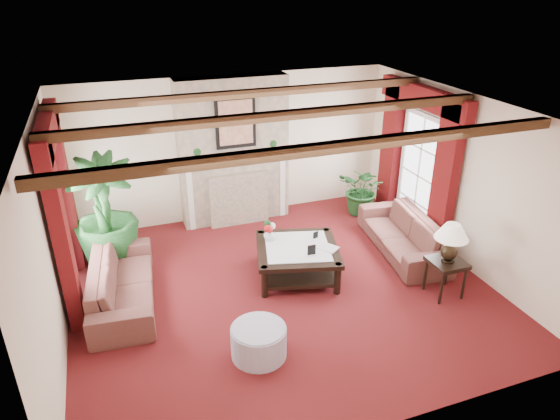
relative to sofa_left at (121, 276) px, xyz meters
name	(u,v)px	position (x,y,z in m)	size (l,w,h in m)	color
floor	(281,288)	(2.24, -0.47, -0.42)	(6.00, 6.00, 0.00)	#4C0D12
ceiling	(281,111)	(2.24, -0.47, 2.28)	(6.00, 6.00, 0.00)	white
back_wall	(231,148)	(2.24, 2.28, 0.93)	(6.00, 0.02, 2.70)	beige
left_wall	(48,243)	(-0.76, -0.47, 0.93)	(0.02, 5.50, 2.70)	beige
right_wall	(460,180)	(5.24, -0.47, 0.93)	(0.02, 5.50, 2.70)	beige
ceiling_beams	(281,116)	(2.24, -0.47, 2.22)	(6.00, 3.00, 0.12)	#371E11
fireplace	(230,76)	(2.24, 2.08, 2.28)	(2.00, 0.52, 2.70)	tan
french_door_left	(43,155)	(-0.73, 0.53, 1.71)	(0.10, 1.10, 2.16)	white
french_door_right	(427,116)	(5.21, 0.53, 1.71)	(0.10, 1.10, 2.16)	white
curtains_left	(45,123)	(-0.62, 0.53, 2.13)	(0.20, 2.40, 2.55)	#4E0B0A
curtains_right	(425,91)	(5.10, 0.53, 2.13)	(0.20, 2.40, 2.55)	#4E0B0A
sofa_left	(121,276)	(0.00, 0.00, 0.00)	(0.82, 2.19, 0.84)	#3F1121
sofa_right	(404,229)	(4.57, -0.10, 0.00)	(0.91, 2.19, 0.83)	#3F1121
potted_palm	(108,235)	(-0.12, 1.15, 0.09)	(1.14, 1.88, 1.02)	black
small_plant	(363,195)	(4.62, 1.43, -0.03)	(1.33, 1.30, 0.77)	black
coffee_table	(297,261)	(2.59, -0.22, -0.17)	(1.23, 1.23, 0.50)	black
side_table	(445,277)	(4.43, -1.42, -0.14)	(0.48, 0.48, 0.57)	black
ottoman	(259,342)	(1.48, -1.74, -0.22)	(0.69, 0.69, 0.40)	#9B94A8
table_lamp	(450,242)	(4.43, -1.42, 0.45)	(0.47, 0.47, 0.60)	black
flower_vase	(269,235)	(2.27, 0.14, 0.18)	(0.20, 0.21, 0.18)	silver
book	(324,242)	(2.92, -0.48, 0.24)	(0.20, 0.15, 0.31)	black
photo_frame_a	(312,250)	(2.70, -0.51, 0.17)	(0.13, 0.02, 0.17)	black
photo_frame_b	(316,235)	(2.96, -0.06, 0.14)	(0.09, 0.02, 0.12)	black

